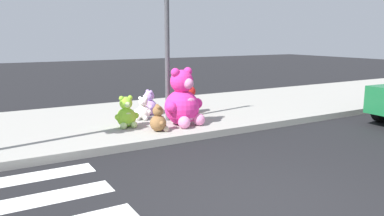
% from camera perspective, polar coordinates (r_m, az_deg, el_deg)
% --- Properties ---
extents(ground_plane, '(60.00, 60.00, 0.00)m').
position_cam_1_polar(ground_plane, '(4.90, 9.73, -14.50)').
color(ground_plane, black).
extents(sidewalk, '(28.00, 4.40, 0.15)m').
position_cam_1_polar(sidewalk, '(9.26, -11.38, -1.99)').
color(sidewalk, '#9E9B93').
rests_on(sidewalk, ground_plane).
extents(sign_pole, '(0.56, 0.11, 3.20)m').
position_cam_1_polar(sign_pole, '(8.69, -3.73, 9.18)').
color(sign_pole, '#4C4C51').
rests_on(sign_pole, sidewalk).
extents(plush_pink_large, '(0.96, 0.88, 1.26)m').
position_cam_1_polar(plush_pink_large, '(8.32, -1.36, 0.86)').
color(plush_pink_large, '#F22D93').
rests_on(plush_pink_large, sidewalk).
extents(plush_white, '(0.38, 0.39, 0.54)m').
position_cam_1_polar(plush_white, '(9.00, -7.31, -0.33)').
color(plush_white, white).
rests_on(plush_white, sidewalk).
extents(plush_red, '(0.52, 0.52, 0.73)m').
position_cam_1_polar(plush_red, '(9.67, -0.47, 0.97)').
color(plush_red, red).
rests_on(plush_red, sidewalk).
extents(plush_lavender, '(0.43, 0.49, 0.63)m').
position_cam_1_polar(plush_lavender, '(9.46, -6.49, 0.44)').
color(plush_lavender, '#B28CD8').
rests_on(plush_lavender, sidewalk).
extents(plush_brown, '(0.39, 0.42, 0.56)m').
position_cam_1_polar(plush_brown, '(7.84, -4.97, -1.88)').
color(plush_brown, olive).
rests_on(plush_brown, sidewalk).
extents(plush_lime, '(0.53, 0.47, 0.68)m').
position_cam_1_polar(plush_lime, '(8.27, -9.76, -0.98)').
color(plush_lime, '#8CD133').
rests_on(plush_lime, sidewalk).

